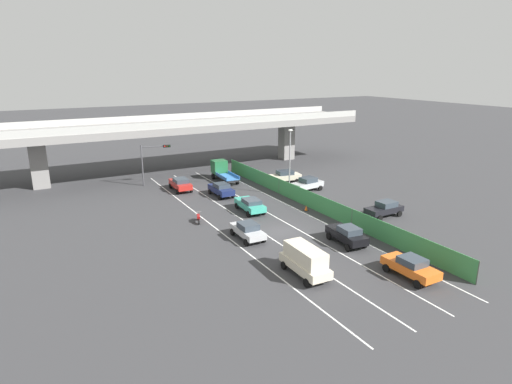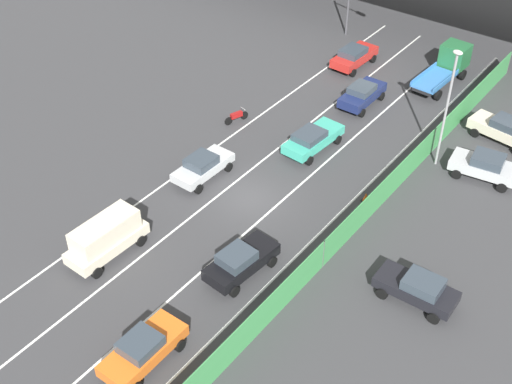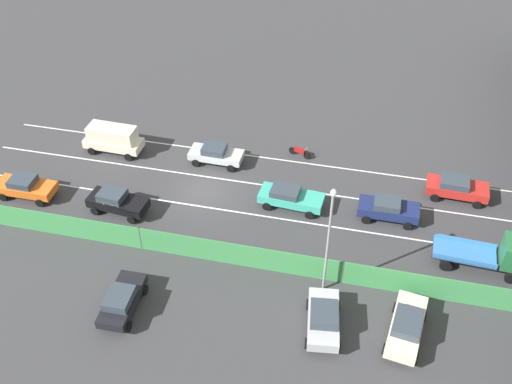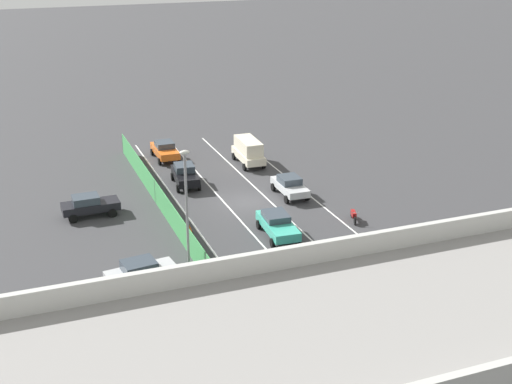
{
  "view_description": "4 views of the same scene",
  "coord_description": "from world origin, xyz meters",
  "px_view_note": "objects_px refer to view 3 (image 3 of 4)",
  "views": [
    {
      "loc": [
        -21.16,
        -33.21,
        15.32
      ],
      "look_at": [
        0.89,
        6.63,
        2.18
      ],
      "focal_mm": 30.48,
      "sensor_mm": 36.0,
      "label": 1
    },
    {
      "loc": [
        19.84,
        -25.84,
        26.41
      ],
      "look_at": [
        0.93,
        -0.62,
        1.32
      ],
      "focal_mm": 47.86,
      "sensor_mm": 36.0,
      "label": 2
    },
    {
      "loc": [
        32.91,
        11.62,
        29.25
      ],
      "look_at": [
        0.89,
        4.27,
        1.46
      ],
      "focal_mm": 41.89,
      "sensor_mm": 36.0,
      "label": 3
    },
    {
      "loc": [
        17.12,
        46.88,
        20.2
      ],
      "look_at": [
        0.1,
        2.24,
        1.65
      ],
      "focal_mm": 47.95,
      "sensor_mm": 36.0,
      "label": 4
    }
  ],
  "objects_px": {
    "motorcycle": "(300,152)",
    "parked_sedan_cream": "(407,326)",
    "car_sedan_navy": "(388,208)",
    "car_sedan_black": "(117,201)",
    "car_van_cream": "(113,138)",
    "flatbed_truck_blue": "(500,255)",
    "car_sedan_silver": "(216,154)",
    "car_taxi_orange": "(25,186)",
    "car_taxi_teal": "(290,197)",
    "parked_wagon_silver": "(323,318)",
    "traffic_cone": "(236,251)",
    "parked_sedan_dark": "(122,300)",
    "street_lamp": "(329,234)",
    "car_sedan_red": "(457,187)"
  },
  "relations": [
    {
      "from": "motorcycle",
      "to": "parked_sedan_cream",
      "type": "bearing_deg",
      "value": 29.29
    },
    {
      "from": "car_sedan_navy",
      "to": "car_sedan_black",
      "type": "relative_size",
      "value": 0.96
    },
    {
      "from": "car_van_cream",
      "to": "flatbed_truck_blue",
      "type": "height_order",
      "value": "flatbed_truck_blue"
    },
    {
      "from": "car_sedan_silver",
      "to": "car_taxi_orange",
      "type": "height_order",
      "value": "car_taxi_orange"
    },
    {
      "from": "car_taxi_teal",
      "to": "parked_wagon_silver",
      "type": "height_order",
      "value": "parked_wagon_silver"
    },
    {
      "from": "car_sedan_black",
      "to": "parked_sedan_cream",
      "type": "relative_size",
      "value": 0.92
    },
    {
      "from": "car_sedan_silver",
      "to": "traffic_cone",
      "type": "height_order",
      "value": "car_sedan_silver"
    },
    {
      "from": "parked_sedan_dark",
      "to": "parked_sedan_cream",
      "type": "xyz_separation_m",
      "value": [
        -1.87,
        16.91,
        0.04
      ]
    },
    {
      "from": "car_sedan_black",
      "to": "street_lamp",
      "type": "bearing_deg",
      "value": 75.51
    },
    {
      "from": "car_sedan_red",
      "to": "parked_sedan_dark",
      "type": "xyz_separation_m",
      "value": [
        15.56,
        -20.08,
        -0.02
      ]
    },
    {
      "from": "car_sedan_silver",
      "to": "street_lamp",
      "type": "distance_m",
      "value": 15.75
    },
    {
      "from": "car_sedan_navy",
      "to": "parked_wagon_silver",
      "type": "bearing_deg",
      "value": -16.36
    },
    {
      "from": "car_van_cream",
      "to": "parked_sedan_cream",
      "type": "height_order",
      "value": "car_van_cream"
    },
    {
      "from": "car_sedan_navy",
      "to": "flatbed_truck_blue",
      "type": "height_order",
      "value": "flatbed_truck_blue"
    },
    {
      "from": "motorcycle",
      "to": "flatbed_truck_blue",
      "type": "bearing_deg",
      "value": 57.5
    },
    {
      "from": "car_taxi_teal",
      "to": "car_sedan_navy",
      "type": "height_order",
      "value": "car_sedan_navy"
    },
    {
      "from": "car_sedan_red",
      "to": "car_sedan_navy",
      "type": "bearing_deg",
      "value": -53.86
    },
    {
      "from": "car_sedan_black",
      "to": "car_van_cream",
      "type": "bearing_deg",
      "value": -154.93
    },
    {
      "from": "flatbed_truck_blue",
      "to": "parked_sedan_dark",
      "type": "distance_m",
      "value": 24.15
    },
    {
      "from": "car_sedan_black",
      "to": "traffic_cone",
      "type": "bearing_deg",
      "value": 76.48
    },
    {
      "from": "car_sedan_navy",
      "to": "flatbed_truck_blue",
      "type": "relative_size",
      "value": 0.71
    },
    {
      "from": "parked_wagon_silver",
      "to": "car_taxi_orange",
      "type": "bearing_deg",
      "value": -107.07
    },
    {
      "from": "car_sedan_silver",
      "to": "motorcycle",
      "type": "height_order",
      "value": "car_sedan_silver"
    },
    {
      "from": "flatbed_truck_blue",
      "to": "motorcycle",
      "type": "xyz_separation_m",
      "value": [
        -9.35,
        -14.67,
        -0.89
      ]
    },
    {
      "from": "car_taxi_orange",
      "to": "parked_sedan_cream",
      "type": "height_order",
      "value": "parked_sedan_cream"
    },
    {
      "from": "motorcycle",
      "to": "parked_sedan_cream",
      "type": "distance_m",
      "value": 18.47
    },
    {
      "from": "parked_sedan_dark",
      "to": "street_lamp",
      "type": "bearing_deg",
      "value": 110.54
    },
    {
      "from": "car_taxi_teal",
      "to": "car_taxi_orange",
      "type": "relative_size",
      "value": 1.09
    },
    {
      "from": "flatbed_truck_blue",
      "to": "motorcycle",
      "type": "distance_m",
      "value": 17.42
    },
    {
      "from": "car_taxi_teal",
      "to": "car_sedan_black",
      "type": "distance_m",
      "value": 12.56
    },
    {
      "from": "parked_sedan_dark",
      "to": "traffic_cone",
      "type": "height_order",
      "value": "parked_sedan_dark"
    },
    {
      "from": "parked_sedan_cream",
      "to": "car_taxi_orange",
      "type": "bearing_deg",
      "value": -103.28
    },
    {
      "from": "parked_sedan_dark",
      "to": "flatbed_truck_blue",
      "type": "bearing_deg",
      "value": 110.93
    },
    {
      "from": "car_sedan_silver",
      "to": "traffic_cone",
      "type": "distance_m",
      "value": 10.37
    },
    {
      "from": "parked_sedan_dark",
      "to": "car_taxi_teal",
      "type": "bearing_deg",
      "value": 145.08
    },
    {
      "from": "parked_sedan_dark",
      "to": "parked_wagon_silver",
      "type": "distance_m",
      "value": 12.2
    },
    {
      "from": "street_lamp",
      "to": "traffic_cone",
      "type": "bearing_deg",
      "value": -105.98
    },
    {
      "from": "parked_sedan_dark",
      "to": "parked_wagon_silver",
      "type": "xyz_separation_m",
      "value": [
        -1.34,
        12.13,
        0.04
      ]
    },
    {
      "from": "car_taxi_orange",
      "to": "parked_wagon_silver",
      "type": "xyz_separation_m",
      "value": [
        7.17,
        23.35,
        0.05
      ]
    },
    {
      "from": "car_sedan_silver",
      "to": "parked_sedan_cream",
      "type": "relative_size",
      "value": 0.88
    },
    {
      "from": "car_taxi_teal",
      "to": "car_sedan_black",
      "type": "relative_size",
      "value": 1.07
    },
    {
      "from": "motorcycle",
      "to": "parked_sedan_dark",
      "type": "relative_size",
      "value": 0.44
    },
    {
      "from": "traffic_cone",
      "to": "parked_wagon_silver",
      "type": "bearing_deg",
      "value": 53.6
    },
    {
      "from": "car_taxi_orange",
      "to": "street_lamp",
      "type": "bearing_deg",
      "value": 79.84
    },
    {
      "from": "car_sedan_black",
      "to": "flatbed_truck_blue",
      "type": "distance_m",
      "value": 26.45
    },
    {
      "from": "car_taxi_teal",
      "to": "car_taxi_orange",
      "type": "distance_m",
      "value": 19.72
    },
    {
      "from": "car_sedan_silver",
      "to": "car_sedan_red",
      "type": "distance_m",
      "value": 18.62
    },
    {
      "from": "parked_sedan_dark",
      "to": "street_lamp",
      "type": "relative_size",
      "value": 0.52
    },
    {
      "from": "traffic_cone",
      "to": "car_taxi_orange",
      "type": "bearing_deg",
      "value": -97.97
    },
    {
      "from": "parked_sedan_dark",
      "to": "car_sedan_navy",
      "type": "bearing_deg",
      "value": 128.25
    }
  ]
}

